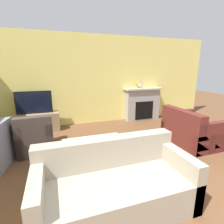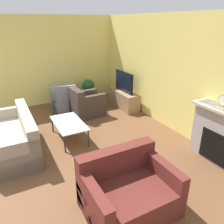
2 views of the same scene
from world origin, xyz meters
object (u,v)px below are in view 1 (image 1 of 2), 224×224
at_px(couch_loveseat, 192,131).
at_px(armchair_accent, 35,137).
at_px(coffee_table, 94,143).
at_px(tv, 34,102).
at_px(mantel_clock, 140,84).
at_px(couch_sectional, 115,186).

height_order(couch_loveseat, armchair_accent, same).
distance_m(couch_loveseat, coffee_table, 2.36).
distance_m(tv, couch_loveseat, 4.07).
bearing_deg(couch_loveseat, mantel_clock, 7.33).
xyz_separation_m(couch_sectional, couch_loveseat, (2.37, 1.26, -0.00)).
xyz_separation_m(couch_loveseat, coffee_table, (-2.35, -0.11, 0.08)).
bearing_deg(couch_sectional, armchair_accent, 117.85).
height_order(tv, mantel_clock, mantel_clock).
distance_m(couch_sectional, couch_loveseat, 2.68).
distance_m(couch_sectional, mantel_clock, 4.11).
height_order(tv, couch_sectional, tv).
xyz_separation_m(tv, armchair_accent, (0.07, -1.27, -0.52)).
height_order(tv, coffee_table, tv).
bearing_deg(coffee_table, armchair_accent, 141.72).
xyz_separation_m(couch_sectional, mantel_clock, (2.09, 3.41, 0.91)).
xyz_separation_m(couch_sectional, coffee_table, (0.01, 1.16, 0.08)).
bearing_deg(coffee_table, tv, 118.44).
distance_m(tv, armchair_accent, 1.37).
bearing_deg(couch_loveseat, couch_sectional, 118.11).
bearing_deg(mantel_clock, armchair_accent, -155.95).
xyz_separation_m(tv, couch_sectional, (1.13, -3.28, -0.53)).
bearing_deg(tv, coffee_table, -61.56).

